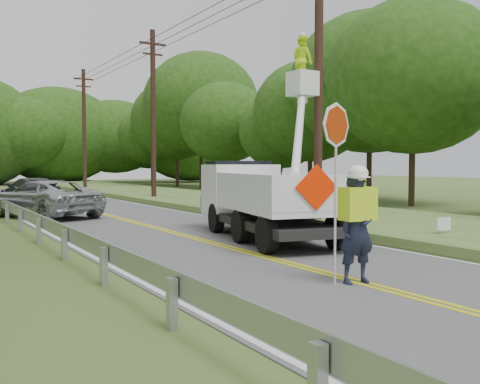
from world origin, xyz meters
TOP-DOWN VIEW (x-y plane):
  - ground at (0.00, 0.00)m, footprint 140.00×140.00m
  - road at (0.00, 14.00)m, footprint 7.20×96.00m
  - guardrail at (-4.02, 14.91)m, footprint 0.18×48.00m
  - utility_poles at (5.00, 17.02)m, footprint 1.60×43.30m
  - tall_grass_verge at (7.10, 14.00)m, footprint 7.00×96.00m
  - treeline_right at (15.37, 26.83)m, footprint 10.92×54.50m
  - flagger at (-0.11, 1.72)m, footprint 1.22×0.57m
  - bucket_truck at (2.14, 8.37)m, footprint 4.72×6.89m
  - suv_silver at (-2.50, 17.45)m, footprint 4.27×6.03m
  - suv_darkgrey at (-1.76, 24.70)m, footprint 2.75×5.28m
  - yard_sign at (5.38, 4.08)m, footprint 0.51×0.06m

SIDE VIEW (x-z plane):
  - ground at x=0.00m, z-range 0.00..0.00m
  - road at x=0.00m, z-range 0.00..0.02m
  - tall_grass_verge at x=7.10m, z-range 0.00..0.30m
  - yard_sign at x=5.38m, z-range 0.16..0.91m
  - guardrail at x=-4.02m, z-range 0.17..0.94m
  - suv_darkgrey at x=-1.76m, z-range 0.02..1.48m
  - suv_silver at x=-2.50m, z-range 0.02..1.55m
  - flagger at x=-0.11m, z-range -0.46..2.82m
  - bucket_truck at x=2.14m, z-range -1.75..4.75m
  - utility_poles at x=5.00m, z-range 0.27..10.27m
  - treeline_right at x=15.37m, z-range 0.22..12.70m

